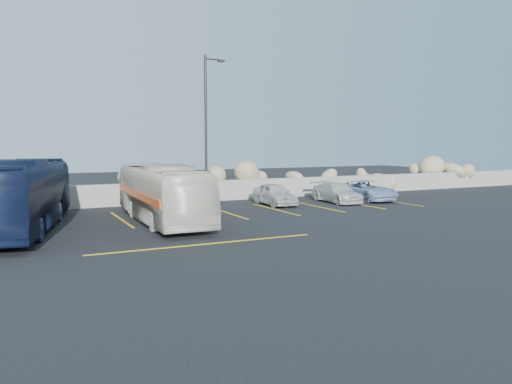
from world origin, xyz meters
name	(u,v)px	position (x,y,z in m)	size (l,w,h in m)	color
ground	(236,243)	(0.00, 0.00, 0.00)	(90.00, 90.00, 0.00)	black
seawall	(149,194)	(0.00, 12.00, 0.60)	(60.00, 0.40, 1.20)	gray
riprap_pile	(143,180)	(0.00, 13.20, 1.30)	(54.00, 2.80, 2.60)	#90815E
parking_lines	(277,214)	(4.64, 5.57, 0.01)	(18.16, 9.36, 0.01)	gold
lamppost	(207,126)	(2.56, 9.50, 4.30)	(1.14, 0.18, 8.00)	#292724
vintage_bus	(162,193)	(-1.03, 5.56, 1.24)	(2.09, 8.93, 2.49)	silver
tour_coach	(21,195)	(-6.53, 5.84, 1.40)	(2.34, 10.02, 2.79)	#101936
car_a	(275,194)	(6.18, 8.63, 0.61)	(1.44, 3.57, 1.22)	silver
car_c	(337,193)	(10.01, 8.18, 0.56)	(1.56, 3.85, 1.12)	silver
car_d	(367,190)	(12.24, 8.22, 0.59)	(1.95, 4.22, 1.17)	#8D9FC8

